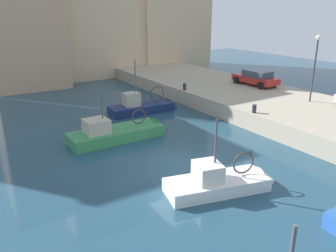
{
  "coord_description": "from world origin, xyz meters",
  "views": [
    {
      "loc": [
        -9.33,
        -13.39,
        7.83
      ],
      "look_at": [
        1.06,
        2.8,
        1.2
      ],
      "focal_mm": 36.81,
      "sensor_mm": 36.0,
      "label": 1
    }
  ],
  "objects_px": {
    "mooring_bollard_south": "(254,109)",
    "mooring_bollard_mid": "(185,87)",
    "parked_car_red": "(256,78)",
    "fishing_boat_green": "(121,136)",
    "quay_streetlamp": "(316,57)",
    "fishing_boat_navy": "(145,110)",
    "fishing_boat_white": "(224,187)"
  },
  "relations": [
    {
      "from": "mooring_bollard_south",
      "to": "mooring_bollard_mid",
      "type": "bearing_deg",
      "value": 90.0
    },
    {
      "from": "parked_car_red",
      "to": "mooring_bollard_mid",
      "type": "xyz_separation_m",
      "value": [
        -6.48,
        1.91,
        -0.42
      ]
    },
    {
      "from": "fishing_boat_green",
      "to": "parked_car_red",
      "type": "relative_size",
      "value": 1.55
    },
    {
      "from": "mooring_bollard_south",
      "to": "quay_streetlamp",
      "type": "bearing_deg",
      "value": -1.76
    },
    {
      "from": "fishing_boat_green",
      "to": "mooring_bollard_south",
      "type": "height_order",
      "value": "fishing_boat_green"
    },
    {
      "from": "mooring_bollard_mid",
      "to": "fishing_boat_navy",
      "type": "bearing_deg",
      "value": -174.19
    },
    {
      "from": "fishing_boat_navy",
      "to": "quay_streetlamp",
      "type": "bearing_deg",
      "value": -38.53
    },
    {
      "from": "mooring_bollard_mid",
      "to": "parked_car_red",
      "type": "bearing_deg",
      "value": -16.38
    },
    {
      "from": "mooring_bollard_mid",
      "to": "fishing_boat_green",
      "type": "bearing_deg",
      "value": -150.29
    },
    {
      "from": "fishing_boat_white",
      "to": "fishing_boat_green",
      "type": "distance_m",
      "value": 8.51
    },
    {
      "from": "fishing_boat_green",
      "to": "mooring_bollard_mid",
      "type": "xyz_separation_m",
      "value": [
        8.17,
        4.66,
        1.36
      ]
    },
    {
      "from": "fishing_boat_green",
      "to": "mooring_bollard_mid",
      "type": "height_order",
      "value": "fishing_boat_green"
    },
    {
      "from": "mooring_bollard_south",
      "to": "mooring_bollard_mid",
      "type": "distance_m",
      "value": 8.0
    },
    {
      "from": "fishing_boat_white",
      "to": "fishing_boat_navy",
      "type": "xyz_separation_m",
      "value": [
        2.94,
        12.67,
        0.01
      ]
    },
    {
      "from": "fishing_boat_white",
      "to": "mooring_bollard_mid",
      "type": "xyz_separation_m",
      "value": [
        7.03,
        13.09,
        1.36
      ]
    },
    {
      "from": "fishing_boat_white",
      "to": "quay_streetlamp",
      "type": "relative_size",
      "value": 1.17
    },
    {
      "from": "fishing_boat_white",
      "to": "parked_car_red",
      "type": "relative_size",
      "value": 1.32
    },
    {
      "from": "mooring_bollard_mid",
      "to": "quay_streetlamp",
      "type": "distance_m",
      "value": 10.37
    },
    {
      "from": "parked_car_red",
      "to": "mooring_bollard_mid",
      "type": "relative_size",
      "value": 7.78
    },
    {
      "from": "mooring_bollard_south",
      "to": "quay_streetlamp",
      "type": "height_order",
      "value": "quay_streetlamp"
    },
    {
      "from": "fishing_boat_navy",
      "to": "fishing_boat_green",
      "type": "bearing_deg",
      "value": -133.83
    },
    {
      "from": "mooring_bollard_south",
      "to": "mooring_bollard_mid",
      "type": "relative_size",
      "value": 1.0
    },
    {
      "from": "fishing_boat_white",
      "to": "parked_car_red",
      "type": "xyz_separation_m",
      "value": [
        13.52,
        11.18,
        1.77
      ]
    },
    {
      "from": "fishing_boat_navy",
      "to": "parked_car_red",
      "type": "height_order",
      "value": "fishing_boat_navy"
    },
    {
      "from": "fishing_boat_white",
      "to": "mooring_bollard_mid",
      "type": "height_order",
      "value": "fishing_boat_white"
    },
    {
      "from": "fishing_boat_white",
      "to": "fishing_boat_navy",
      "type": "bearing_deg",
      "value": 76.93
    },
    {
      "from": "fishing_boat_green",
      "to": "mooring_bollard_south",
      "type": "relative_size",
      "value": 12.09
    },
    {
      "from": "mooring_bollard_south",
      "to": "mooring_bollard_mid",
      "type": "xyz_separation_m",
      "value": [
        0.0,
        8.0,
        0.0
      ]
    },
    {
      "from": "quay_streetlamp",
      "to": "fishing_boat_navy",
      "type": "bearing_deg",
      "value": 141.47
    },
    {
      "from": "fishing_boat_navy",
      "to": "mooring_bollard_mid",
      "type": "bearing_deg",
      "value": 5.81
    },
    {
      "from": "mooring_bollard_south",
      "to": "parked_car_red",
      "type": "bearing_deg",
      "value": 43.23
    },
    {
      "from": "fishing_boat_green",
      "to": "parked_car_red",
      "type": "distance_m",
      "value": 15.01
    }
  ]
}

